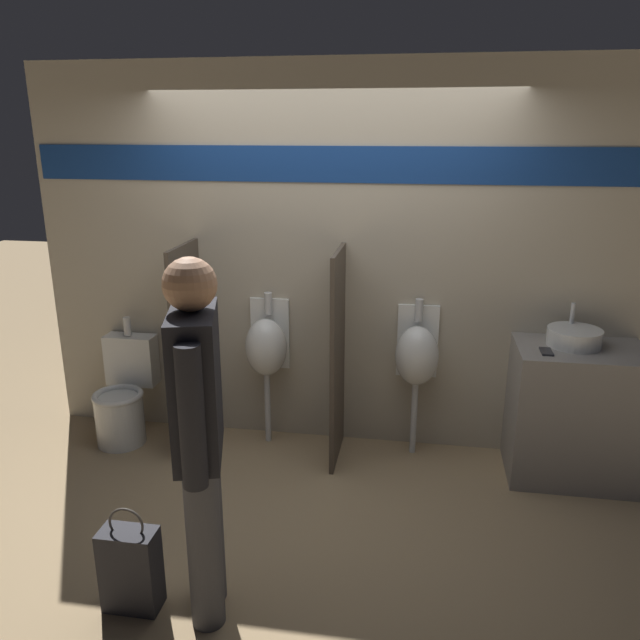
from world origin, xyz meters
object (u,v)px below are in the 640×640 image
(sink_basin, at_px, (574,337))
(toilet, at_px, (124,398))
(urinal_near_counter, at_px, (267,347))
(person_in_vest, at_px, (199,430))
(cell_phone, at_px, (546,352))
(urinal_far, at_px, (417,356))
(shopping_bag, at_px, (131,568))

(sink_basin, xyz_separation_m, toilet, (-3.15, -0.05, -0.64))
(urinal_near_counter, relative_size, person_in_vest, 0.64)
(cell_phone, bearing_deg, sink_basin, 40.57)
(urinal_near_counter, distance_m, urinal_far, 1.07)
(urinal_near_counter, distance_m, shopping_bag, 1.87)
(sink_basin, relative_size, toilet, 0.38)
(urinal_far, height_order, shopping_bag, urinal_far)
(cell_phone, height_order, toilet, cell_phone)
(urinal_far, bearing_deg, person_in_vest, -118.60)
(urinal_near_counter, bearing_deg, shopping_bag, -97.72)
(shopping_bag, bearing_deg, person_in_vest, 7.57)
(sink_basin, relative_size, urinal_far, 0.30)
(sink_basin, distance_m, toilet, 3.21)
(urinal_near_counter, distance_m, person_in_vest, 1.75)
(person_in_vest, bearing_deg, toilet, 21.38)
(urinal_far, bearing_deg, cell_phone, -17.92)
(urinal_far, bearing_deg, sink_basin, -5.20)
(urinal_far, bearing_deg, shopping_bag, -126.46)
(sink_basin, height_order, person_in_vest, person_in_vest)
(urinal_near_counter, bearing_deg, sink_basin, -2.51)
(shopping_bag, bearing_deg, toilet, 116.92)
(person_in_vest, bearing_deg, cell_phone, -65.62)
(sink_basin, height_order, urinal_far, sink_basin)
(sink_basin, xyz_separation_m, shopping_bag, (-2.31, -1.69, -0.74))
(sink_basin, distance_m, cell_phone, 0.26)
(toilet, distance_m, person_in_vest, 2.10)
(shopping_bag, bearing_deg, urinal_near_counter, 82.28)
(person_in_vest, relative_size, shopping_bag, 3.15)
(toilet, bearing_deg, person_in_vest, -52.85)
(person_in_vest, bearing_deg, urinal_near_counter, -11.46)
(person_in_vest, height_order, shopping_bag, person_in_vest)
(cell_phone, distance_m, urinal_far, 0.86)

